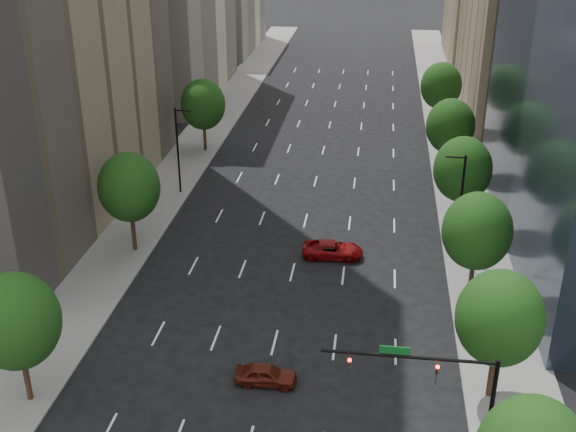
% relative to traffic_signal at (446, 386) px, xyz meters
% --- Properties ---
extents(sidewalk_left, '(6.00, 200.00, 0.15)m').
position_rel_traffic_signal_xyz_m(sidewalk_left, '(-26.03, 30.00, -5.10)').
color(sidewalk_left, slate).
rests_on(sidewalk_left, ground).
extents(sidewalk_right, '(6.00, 200.00, 0.15)m').
position_rel_traffic_signal_xyz_m(sidewalk_right, '(4.97, 30.00, -5.10)').
color(sidewalk_right, slate).
rests_on(sidewalk_right, ground).
extents(filler_left, '(14.00, 26.00, 18.00)m').
position_rel_traffic_signal_xyz_m(filler_left, '(-35.53, 106.00, 3.83)').
color(filler_left, beige).
rests_on(filler_left, ground).
extents(parking_tan_right, '(14.00, 30.00, 30.00)m').
position_rel_traffic_signal_xyz_m(parking_tan_right, '(14.47, 70.00, 9.83)').
color(parking_tan_right, '#8C7759').
rests_on(parking_tan_right, ground).
extents(filler_right, '(14.00, 26.00, 16.00)m').
position_rel_traffic_signal_xyz_m(filler_right, '(14.47, 103.00, 2.83)').
color(filler_right, '#8C7759').
rests_on(filler_right, ground).
extents(tree_right_1, '(5.20, 5.20, 8.75)m').
position_rel_traffic_signal_xyz_m(tree_right_1, '(3.47, 6.00, 0.58)').
color(tree_right_1, '#382316').
rests_on(tree_right_1, ground).
extents(tree_right_2, '(5.20, 5.20, 8.61)m').
position_rel_traffic_signal_xyz_m(tree_right_2, '(3.47, 18.00, 0.43)').
color(tree_right_2, '#382316').
rests_on(tree_right_2, ground).
extents(tree_right_3, '(5.20, 5.20, 8.89)m').
position_rel_traffic_signal_xyz_m(tree_right_3, '(3.47, 30.00, 0.72)').
color(tree_right_3, '#382316').
rests_on(tree_right_3, ground).
extents(tree_right_4, '(5.20, 5.20, 8.46)m').
position_rel_traffic_signal_xyz_m(tree_right_4, '(3.47, 44.00, 0.29)').
color(tree_right_4, '#382316').
rests_on(tree_right_4, ground).
extents(tree_right_5, '(5.20, 5.20, 8.75)m').
position_rel_traffic_signal_xyz_m(tree_right_5, '(3.47, 60.00, 0.58)').
color(tree_right_5, '#382316').
rests_on(tree_right_5, ground).
extents(tree_left_0, '(5.20, 5.20, 8.75)m').
position_rel_traffic_signal_xyz_m(tree_left_0, '(-24.53, 2.00, 0.58)').
color(tree_left_0, '#382316').
rests_on(tree_left_0, ground).
extents(tree_left_1, '(5.20, 5.20, 8.97)m').
position_rel_traffic_signal_xyz_m(tree_left_1, '(-24.53, 22.00, 0.79)').
color(tree_left_1, '#382316').
rests_on(tree_left_1, ground).
extents(tree_left_2, '(5.20, 5.20, 8.68)m').
position_rel_traffic_signal_xyz_m(tree_left_2, '(-24.53, 48.00, 0.50)').
color(tree_left_2, '#382316').
rests_on(tree_left_2, ground).
extents(streetlight_rn, '(1.70, 0.20, 9.00)m').
position_rel_traffic_signal_xyz_m(streetlight_rn, '(2.91, 25.00, -0.33)').
color(streetlight_rn, black).
rests_on(streetlight_rn, ground).
extents(streetlight_ln, '(1.70, 0.20, 9.00)m').
position_rel_traffic_signal_xyz_m(streetlight_ln, '(-23.96, 35.00, -0.33)').
color(streetlight_ln, black).
rests_on(streetlight_ln, ground).
extents(traffic_signal, '(9.12, 0.40, 7.38)m').
position_rel_traffic_signal_xyz_m(traffic_signal, '(0.00, 0.00, 0.00)').
color(traffic_signal, black).
rests_on(traffic_signal, ground).
extents(car_maroon, '(3.99, 1.65, 1.35)m').
position_rel_traffic_signal_xyz_m(car_maroon, '(-10.41, 5.49, -4.50)').
color(car_maroon, '#51180D').
rests_on(car_maroon, ground).
extents(car_red_far, '(5.24, 2.58, 1.43)m').
position_rel_traffic_signal_xyz_m(car_red_far, '(-7.46, 23.07, -4.46)').
color(car_red_far, maroon).
rests_on(car_red_far, ground).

